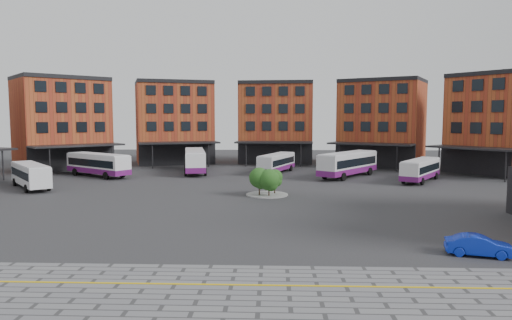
{
  "coord_description": "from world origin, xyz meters",
  "views": [
    {
      "loc": [
        2.61,
        -35.48,
        8.14
      ],
      "look_at": [
        0.94,
        9.0,
        4.0
      ],
      "focal_mm": 32.0,
      "sensor_mm": 36.0,
      "label": 1
    }
  ],
  "objects_px": {
    "blue_car": "(479,246)",
    "tree_island": "(267,181)",
    "bus_b": "(98,164)",
    "bus_a": "(31,174)",
    "bus_c": "(195,160)",
    "bus_d": "(277,163)",
    "bus_e": "(348,164)",
    "bus_f": "(421,169)"
  },
  "relations": [
    {
      "from": "blue_car",
      "to": "tree_island",
      "type": "bearing_deg",
      "value": 47.31
    },
    {
      "from": "bus_b",
      "to": "tree_island",
      "type": "bearing_deg",
      "value": -87.55
    },
    {
      "from": "bus_a",
      "to": "bus_c",
      "type": "height_order",
      "value": "bus_c"
    },
    {
      "from": "bus_a",
      "to": "bus_d",
      "type": "bearing_deg",
      "value": -11.23
    },
    {
      "from": "bus_a",
      "to": "bus_b",
      "type": "xyz_separation_m",
      "value": [
        3.75,
        10.67,
        0.05
      ]
    },
    {
      "from": "bus_c",
      "to": "bus_d",
      "type": "bearing_deg",
      "value": -10.59
    },
    {
      "from": "bus_e",
      "to": "bus_d",
      "type": "bearing_deg",
      "value": -166.27
    },
    {
      "from": "bus_f",
      "to": "blue_car",
      "type": "distance_m",
      "value": 32.59
    },
    {
      "from": "bus_d",
      "to": "blue_car",
      "type": "height_order",
      "value": "bus_d"
    },
    {
      "from": "bus_a",
      "to": "blue_car",
      "type": "distance_m",
      "value": 47.02
    },
    {
      "from": "bus_a",
      "to": "bus_e",
      "type": "bearing_deg",
      "value": -23.42
    },
    {
      "from": "bus_c",
      "to": "bus_a",
      "type": "bearing_deg",
      "value": -147.45
    },
    {
      "from": "bus_d",
      "to": "bus_e",
      "type": "xyz_separation_m",
      "value": [
        9.78,
        -4.26,
        0.32
      ]
    },
    {
      "from": "bus_c",
      "to": "blue_car",
      "type": "distance_m",
      "value": 46.53
    },
    {
      "from": "bus_c",
      "to": "bus_f",
      "type": "relative_size",
      "value": 1.28
    },
    {
      "from": "bus_c",
      "to": "bus_d",
      "type": "relative_size",
      "value": 1.22
    },
    {
      "from": "bus_d",
      "to": "blue_car",
      "type": "relative_size",
      "value": 2.7
    },
    {
      "from": "bus_a",
      "to": "bus_e",
      "type": "relative_size",
      "value": 0.81
    },
    {
      "from": "bus_e",
      "to": "bus_a",
      "type": "bearing_deg",
      "value": -126.21
    },
    {
      "from": "bus_e",
      "to": "blue_car",
      "type": "xyz_separation_m",
      "value": [
        1.86,
        -35.8,
        -1.23
      ]
    },
    {
      "from": "tree_island",
      "to": "bus_e",
      "type": "bearing_deg",
      "value": 55.0
    },
    {
      "from": "tree_island",
      "to": "bus_c",
      "type": "height_order",
      "value": "bus_c"
    },
    {
      "from": "bus_b",
      "to": "bus_d",
      "type": "relative_size",
      "value": 1.06
    },
    {
      "from": "bus_b",
      "to": "blue_car",
      "type": "xyz_separation_m",
      "value": [
        36.41,
        -35.1,
        -1.11
      ]
    },
    {
      "from": "bus_a",
      "to": "bus_f",
      "type": "height_order",
      "value": "bus_a"
    },
    {
      "from": "bus_b",
      "to": "bus_d",
      "type": "height_order",
      "value": "bus_b"
    },
    {
      "from": "bus_f",
      "to": "bus_d",
      "type": "bearing_deg",
      "value": -170.88
    },
    {
      "from": "tree_island",
      "to": "bus_d",
      "type": "height_order",
      "value": "tree_island"
    },
    {
      "from": "bus_b",
      "to": "bus_e",
      "type": "distance_m",
      "value": 34.56
    },
    {
      "from": "bus_e",
      "to": "bus_f",
      "type": "relative_size",
      "value": 1.17
    },
    {
      "from": "bus_f",
      "to": "bus_a",
      "type": "bearing_deg",
      "value": -137.81
    },
    {
      "from": "bus_a",
      "to": "bus_b",
      "type": "relative_size",
      "value": 0.85
    },
    {
      "from": "tree_island",
      "to": "bus_d",
      "type": "distance_m",
      "value": 19.92
    },
    {
      "from": "bus_a",
      "to": "bus_f",
      "type": "relative_size",
      "value": 0.94
    },
    {
      "from": "bus_b",
      "to": "bus_d",
      "type": "xyz_separation_m",
      "value": [
        24.77,
        4.96,
        -0.2
      ]
    },
    {
      "from": "blue_car",
      "to": "bus_f",
      "type": "bearing_deg",
      "value": 3.03
    },
    {
      "from": "bus_b",
      "to": "bus_f",
      "type": "xyz_separation_m",
      "value": [
        43.12,
        -3.21,
        -0.19
      ]
    },
    {
      "from": "bus_a",
      "to": "blue_car",
      "type": "height_order",
      "value": "bus_a"
    },
    {
      "from": "bus_c",
      "to": "blue_car",
      "type": "bearing_deg",
      "value": -70.22
    },
    {
      "from": "bus_a",
      "to": "tree_island",
      "type": "bearing_deg",
      "value": -48.8
    },
    {
      "from": "bus_b",
      "to": "bus_e",
      "type": "relative_size",
      "value": 0.95
    },
    {
      "from": "tree_island",
      "to": "bus_a",
      "type": "distance_m",
      "value": 27.68
    }
  ]
}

